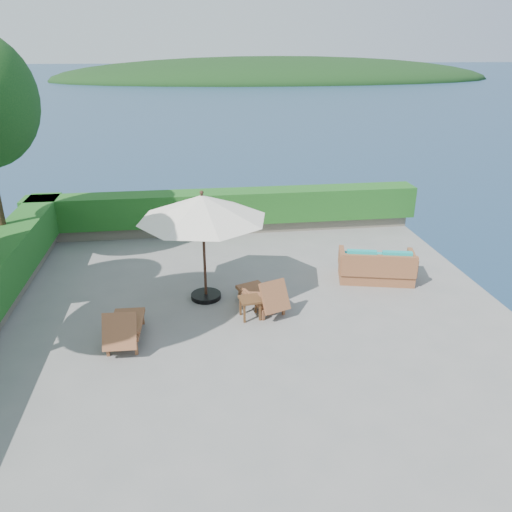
{
  "coord_description": "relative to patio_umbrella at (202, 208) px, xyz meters",
  "views": [
    {
      "loc": [
        -1.15,
        -9.77,
        5.57
      ],
      "look_at": [
        0.3,
        0.8,
        1.1
      ],
      "focal_mm": 35.0,
      "sensor_mm": 36.0,
      "label": 1
    }
  ],
  "objects": [
    {
      "name": "planter_wall_far",
      "position": [
        0.89,
        4.63,
        -2.07
      ],
      "size": [
        12.0,
        0.6,
        0.36
      ],
      "primitive_type": "cube",
      "color": "slate",
      "rests_on": "ground"
    },
    {
      "name": "ocean",
      "position": [
        0.89,
        -0.97,
        -5.25
      ],
      "size": [
        600.0,
        600.0,
        0.0
      ],
      "primitive_type": "plane",
      "color": "#182F4B",
      "rests_on": "ground"
    },
    {
      "name": "side_table",
      "position": [
        0.93,
        -1.08,
        -1.85
      ],
      "size": [
        0.51,
        0.51,
        0.48
      ],
      "rotation": [
        0.0,
        0.0,
        0.14
      ],
      "color": "brown",
      "rests_on": "ground"
    },
    {
      "name": "offshore_island",
      "position": [
        25.89,
        139.03,
        -5.25
      ],
      "size": [
        126.0,
        57.6,
        12.6
      ],
      "primitive_type": "ellipsoid",
      "color": "black",
      "rests_on": "ocean"
    },
    {
      "name": "foundation",
      "position": [
        0.89,
        -0.97,
        -3.8
      ],
      "size": [
        12.0,
        12.0,
        3.0
      ],
      "primitive_type": "cube",
      "color": "#4C443C",
      "rests_on": "ocean"
    },
    {
      "name": "hedge_far",
      "position": [
        0.89,
        4.63,
        -1.4
      ],
      "size": [
        12.4,
        0.9,
        1.0
      ],
      "primitive_type": "cube",
      "color": "#154A15",
      "rests_on": "planter_wall_far"
    },
    {
      "name": "patio_umbrella",
      "position": [
        0.0,
        0.0,
        0.0
      ],
      "size": [
        3.48,
        3.48,
        2.66
      ],
      "rotation": [
        0.0,
        0.0,
        0.19
      ],
      "color": "black",
      "rests_on": "ground"
    },
    {
      "name": "ground",
      "position": [
        0.89,
        -0.97,
        -2.25
      ],
      "size": [
        12.0,
        12.0,
        0.0
      ],
      "primitive_type": "plane",
      "color": "gray",
      "rests_on": "ground"
    },
    {
      "name": "lounge_right",
      "position": [
        1.29,
        -0.74,
        -1.88
      ],
      "size": [
        1.12,
        1.64,
        0.87
      ],
      "rotation": [
        0.0,
        0.0,
        0.37
      ],
      "color": "#9A5B38",
      "rests_on": "ground"
    },
    {
      "name": "wicker_loveseat",
      "position": [
        4.38,
        0.39,
        -1.89
      ],
      "size": [
        2.06,
        1.38,
        0.93
      ],
      "rotation": [
        0.0,
        0.0,
        -0.24
      ],
      "color": "#9A5B38",
      "rests_on": "ground"
    },
    {
      "name": "lounge_left",
      "position": [
        -1.71,
        -1.76,
        -1.87
      ],
      "size": [
        0.75,
        1.59,
        0.91
      ],
      "rotation": [
        0.0,
        0.0,
        -0.04
      ],
      "color": "#9A5B38",
      "rests_on": "ground"
    }
  ]
}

